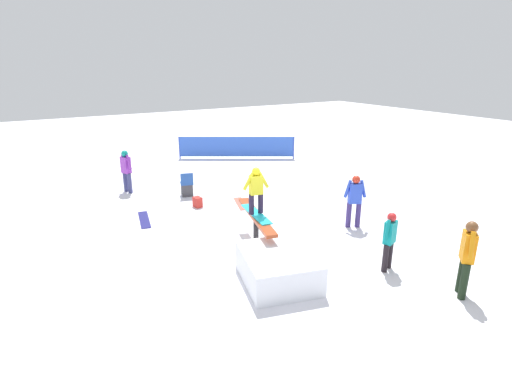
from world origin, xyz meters
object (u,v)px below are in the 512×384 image
at_px(bystander_blue, 355,199).
at_px(bystander_purple, 126,169).
at_px(loose_snowboard_coral, 241,204).
at_px(backpack_on_snow, 198,202).
at_px(rail_feature, 256,219).
at_px(main_rider_on_rail, 256,193).
at_px(bystander_orange, 467,255).
at_px(bystander_teal, 389,238).
at_px(folding_chair, 187,185).
at_px(loose_snowboard_navy, 144,220).

distance_m(bystander_blue, bystander_purple, 8.28).
bearing_deg(loose_snowboard_coral, backpack_on_snow, 88.11).
height_order(rail_feature, main_rider_on_rail, main_rider_on_rail).
distance_m(main_rider_on_rail, backpack_on_snow, 3.85).
bearing_deg(bystander_orange, main_rider_on_rail, 79.03).
relative_size(rail_feature, bystander_teal, 1.88).
bearing_deg(bystander_teal, rail_feature, -71.62).
bearing_deg(bystander_purple, bystander_teal, -174.72).
bearing_deg(rail_feature, bystander_blue, -80.36).
height_order(bystander_blue, backpack_on_snow, bystander_blue).
bearing_deg(backpack_on_snow, folding_chair, -14.39).
distance_m(bystander_teal, bystander_orange, 1.62).
xyz_separation_m(bystander_orange, folding_chair, (8.99, 2.48, -0.51)).
xyz_separation_m(bystander_orange, backpack_on_snow, (7.71, 2.62, -0.76)).
relative_size(main_rider_on_rail, loose_snowboard_navy, 1.08).
bearing_deg(bystander_orange, backpack_on_snow, 66.40).
bearing_deg(loose_snowboard_navy, loose_snowboard_coral, 97.01).
relative_size(bystander_teal, loose_snowboard_coral, 1.12).
bearing_deg(loose_snowboard_navy, bystander_blue, 65.62).
height_order(bystander_orange, loose_snowboard_navy, bystander_orange).
height_order(bystander_purple, folding_chair, bystander_purple).
relative_size(main_rider_on_rail, backpack_on_snow, 4.51).
bearing_deg(backpack_on_snow, bystander_orange, -169.53).
height_order(bystander_blue, loose_snowboard_coral, bystander_blue).
height_order(bystander_blue, loose_snowboard_navy, bystander_blue).
distance_m(rail_feature, loose_snowboard_coral, 3.47).
bearing_deg(backpack_on_snow, loose_snowboard_coral, -117.39).
relative_size(bystander_blue, bystander_teal, 1.11).
height_order(loose_snowboard_navy, backpack_on_snow, backpack_on_snow).
xyz_separation_m(bystander_blue, loose_snowboard_navy, (3.65, 5.12, -0.86)).
distance_m(bystander_blue, loose_snowboard_coral, 3.99).
bearing_deg(loose_snowboard_navy, bystander_orange, 42.11).
height_order(loose_snowboard_coral, backpack_on_snow, backpack_on_snow).
bearing_deg(bystander_teal, loose_snowboard_navy, -75.83).
distance_m(loose_snowboard_navy, folding_chair, 2.54).
height_order(main_rider_on_rail, loose_snowboard_coral, main_rider_on_rail).
distance_m(rail_feature, main_rider_on_rail, 0.72).
bearing_deg(main_rider_on_rail, bystander_purple, 24.12).
bearing_deg(bystander_purple, loose_snowboard_coral, -155.19).
bearing_deg(loose_snowboard_navy, bystander_purple, -174.04).
xyz_separation_m(main_rider_on_rail, loose_snowboard_coral, (3.14, -1.26, -1.49)).
relative_size(rail_feature, folding_chair, 3.01).
bearing_deg(loose_snowboard_coral, bystander_purple, 59.21).
height_order(rail_feature, backpack_on_snow, rail_feature).
relative_size(bystander_purple, loose_snowboard_navy, 1.11).
relative_size(rail_feature, loose_snowboard_navy, 1.86).
bearing_deg(bystander_blue, main_rider_on_rail, -157.28).
bearing_deg(loose_snowboard_coral, bystander_teal, -155.24).
relative_size(bystander_orange, loose_snowboard_navy, 1.16).
xyz_separation_m(loose_snowboard_coral, folding_chair, (1.75, 1.24, 0.40)).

